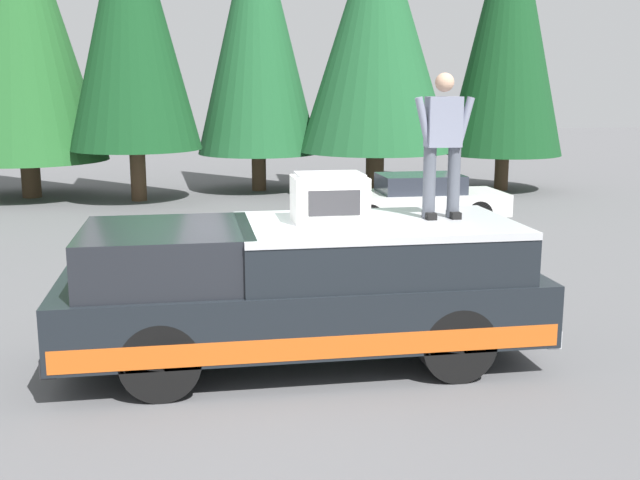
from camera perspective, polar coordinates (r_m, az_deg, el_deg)
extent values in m
plane|color=#565659|center=(8.86, -2.97, -9.76)|extent=(90.00, 90.00, 0.00)
cube|color=black|center=(8.97, -1.37, -4.77)|extent=(2.00, 5.50, 0.70)
cube|color=#CC5619|center=(9.02, -1.36, -5.94)|extent=(2.01, 5.39, 0.24)
cube|color=black|center=(8.73, -11.26, -1.04)|extent=(1.84, 1.87, 0.60)
cube|color=black|center=(8.98, 4.18, -0.76)|extent=(1.92, 3.19, 0.52)
cube|color=#B7BABF|center=(8.92, 4.21, 1.13)|extent=(1.94, 3.19, 0.08)
cube|color=#232326|center=(9.09, -18.53, -6.95)|extent=(1.96, 0.16, 0.20)
cube|color=#B2B5BA|center=(9.78, 14.51, -5.40)|extent=(1.96, 0.16, 0.20)
cylinder|color=black|center=(8.17, -11.75, -8.72)|extent=(0.30, 0.84, 0.84)
cylinder|color=black|center=(9.79, -11.40, -5.31)|extent=(0.30, 0.84, 0.84)
cylinder|color=black|center=(8.63, 10.10, -7.55)|extent=(0.30, 0.84, 0.84)
cylinder|color=black|center=(10.17, 6.90, -4.51)|extent=(0.30, 0.84, 0.84)
cube|color=white|center=(8.87, 0.69, 3.07)|extent=(0.64, 0.84, 0.52)
cube|color=#2D2D30|center=(8.56, 1.08, 2.75)|extent=(0.01, 0.59, 0.29)
cube|color=#99999E|center=(8.84, 0.70, 4.86)|extent=(0.58, 0.76, 0.04)
cylinder|color=#4C515B|center=(9.24, 9.89, 4.23)|extent=(0.15, 0.15, 0.84)
cube|color=black|center=(9.26, 9.89, 1.87)|extent=(0.26, 0.11, 0.08)
cylinder|color=#4C515B|center=(9.14, 8.11, 4.21)|extent=(0.15, 0.15, 0.84)
cube|color=black|center=(9.16, 8.12, 1.82)|extent=(0.26, 0.11, 0.08)
cube|color=gray|center=(9.13, 9.14, 8.65)|extent=(0.24, 0.40, 0.58)
sphere|color=tan|center=(9.12, 9.23, 11.47)|extent=(0.22, 0.22, 0.22)
cylinder|color=gray|center=(9.18, 10.67, 8.61)|extent=(0.09, 0.23, 0.58)
cylinder|color=gray|center=(9.02, 7.71, 8.66)|extent=(0.09, 0.23, 0.58)
cube|color=white|center=(18.02, 7.10, 2.73)|extent=(1.64, 4.10, 0.50)
cube|color=#282D38|center=(17.99, 7.44, 4.19)|extent=(1.31, 1.89, 0.42)
cylinder|color=black|center=(17.04, 3.67, 1.68)|extent=(0.20, 0.62, 0.62)
cylinder|color=black|center=(18.42, 2.65, 2.44)|extent=(0.20, 0.62, 0.62)
cylinder|color=black|center=(17.79, 11.67, 1.88)|extent=(0.20, 0.62, 0.62)
cylinder|color=black|center=(19.12, 10.13, 2.60)|extent=(0.20, 0.62, 0.62)
cylinder|color=#4C3826|center=(24.34, 13.31, 4.92)|extent=(0.42, 0.42, 1.10)
cone|color=#14421E|center=(24.26, 13.82, 15.48)|extent=(3.48, 3.48, 7.85)
cylinder|color=#4C3826|center=(22.93, 4.08, 5.03)|extent=(0.54, 0.54, 1.27)
cone|color=#1E562D|center=(22.83, 4.24, 15.31)|extent=(4.48, 4.48, 6.94)
cylinder|color=#4C3826|center=(23.67, -4.55, 5.07)|extent=(0.44, 0.44, 1.14)
cone|color=#1E562D|center=(23.57, -4.72, 15.42)|extent=(3.64, 3.64, 7.39)
cylinder|color=#4C3826|center=(22.07, -13.34, 4.72)|extent=(0.43, 0.43, 1.44)
cone|color=#14421E|center=(22.00, -13.87, 15.85)|extent=(3.59, 3.59, 7.13)
cylinder|color=#4C3826|center=(23.64, -20.65, 4.26)|extent=(0.53, 0.53, 1.07)
cone|color=#235B28|center=(23.56, -21.46, 15.39)|extent=(4.45, 4.45, 8.11)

